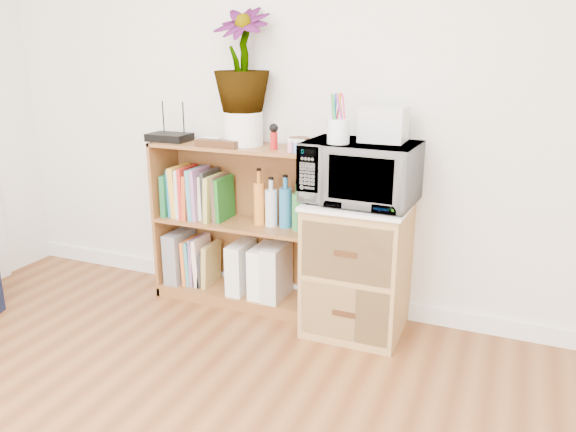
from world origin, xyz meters
The scene contains 21 objects.
skirting_board centered at (0.00, 2.24, 0.05)m, with size 4.00×0.02×0.10m, color white.
bookshelf centered at (-0.35, 2.10, 0.47)m, with size 1.00×0.30×0.95m, color brown.
wicker_unit centered at (0.40, 2.02, 0.35)m, with size 0.50×0.45×0.70m, color #9E7542.
microwave centered at (0.40, 2.02, 0.87)m, with size 0.55×0.38×0.31m, color white.
pen_cup centered at (0.31, 1.93, 1.09)m, with size 0.11×0.11×0.12m, color white.
small_appliance centered at (0.49, 2.07, 1.11)m, with size 0.22×0.18×0.17m, color silver.
router centered at (-0.78, 2.08, 0.97)m, with size 0.24×0.16×0.04m, color black.
white_bowl centered at (-0.51, 2.07, 0.97)m, with size 0.13×0.13×0.03m, color white.
plant_pot centered at (-0.31, 2.12, 1.04)m, with size 0.22×0.22×0.18m, color white.
potted_plant centered at (-0.31, 2.12, 1.41)m, with size 0.31×0.31×0.55m, color #2B6D32.
trinket_box centered at (-0.41, 2.00, 0.97)m, with size 0.25×0.06×0.04m, color #331E0E.
kokeshi_doll centered at (-0.10, 2.06, 1.00)m, with size 0.04×0.04×0.09m, color #A61414.
wooden_bowl centered at (0.03, 2.11, 0.98)m, with size 0.11×0.11×0.06m, color #391F0F.
paint_jars centered at (0.05, 2.01, 0.98)m, with size 0.11×0.04×0.05m, color #D0737F.
file_box centered at (-0.76, 2.10, 0.23)m, with size 0.09×0.25×0.31m, color gray.
magazine_holder_left centered at (-0.33, 2.09, 0.22)m, with size 0.10×0.24×0.30m, color white.
magazine_holder_mid centered at (-0.19, 2.09, 0.22)m, with size 0.10×0.24×0.30m, color white.
magazine_holder_right centered at (-0.10, 2.09, 0.23)m, with size 0.10×0.26×0.32m, color silver.
cookbooks centered at (-0.62, 2.10, 0.64)m, with size 0.39×0.20×0.31m.
liquor_bottles centered at (-0.01, 2.10, 0.64)m, with size 0.47×0.07×0.31m.
lower_books centered at (-0.61, 2.10, 0.21)m, with size 0.19×0.19×0.30m.
Camera 1 is at (1.13, -0.67, 1.48)m, focal length 35.00 mm.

